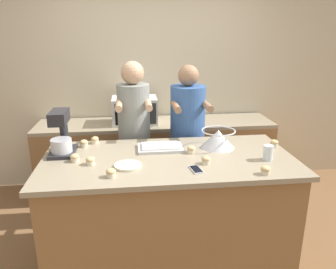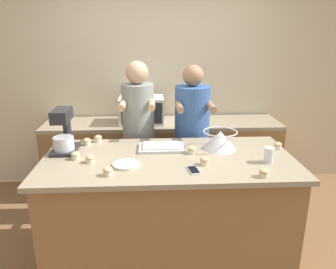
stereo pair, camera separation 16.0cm
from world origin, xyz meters
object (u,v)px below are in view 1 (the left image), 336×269
Objects in this scene: stand_mixer at (61,135)px; mixing_bowl at (218,138)px; cupcake_7 at (274,143)px; drinking_glass at (268,153)px; cupcake_6 at (75,158)px; cupcake_8 at (111,173)px; person_left at (135,139)px; cell_phone at (196,170)px; cupcake_4 at (266,170)px; person_right at (187,140)px; cupcake_0 at (191,149)px; small_plate at (128,166)px; cupcake_3 at (84,143)px; microwave_oven at (135,110)px; cupcake_5 at (206,160)px; cupcake_1 at (95,140)px; cupcake_2 at (90,161)px; baking_tray at (160,147)px.

mixing_bowl is at bearing 0.07° from stand_mixer.
cupcake_7 is (1.82, -0.04, -0.13)m from stand_mixer.
cupcake_7 is at bearing 57.95° from drinking_glass.
cupcake_8 is at bearing -47.20° from cupcake_6.
mixing_bowl is at bearing 29.16° from cupcake_8.
cell_phone is (0.44, -1.00, 0.08)m from person_left.
person_left is 23.88× the size of cupcake_4.
person_right is 1.28m from cupcake_8.
drinking_glass is at bearing 8.19° from cupcake_8.
cupcake_4 is at bearing -46.61° from cupcake_0.
cupcake_6 is (-0.41, 0.15, 0.02)m from small_plate.
drinking_glass is 1.11m from small_plate.
person_left reaches higher than cupcake_3.
person_left is 0.87m from cupcake_6.
cupcake_3 is (-1.17, 0.15, -0.05)m from mixing_bowl.
cupcake_6 is at bearing 160.03° from small_plate.
cupcake_7 is (0.50, -0.04, -0.05)m from mixing_bowl.
cupcake_8 is at bearing -97.00° from microwave_oven.
cupcake_0 is 0.25m from cupcake_5.
small_plate is 0.44m from cupcake_6.
cupcake_8 is (0.18, -0.74, 0.00)m from cupcake_1.
cupcake_5 is (0.90, -0.59, 0.00)m from cupcake_1.
person_left reaches higher than person_right.
cupcake_6 is 1.70m from cupcake_7.
cupcake_1 is at bearing 170.11° from cupcake_7.
mixing_bowl reaches higher than cupcake_4.
cupcake_2 is at bearing 174.32° from cupcake_5.
person_left is 0.91m from mixing_bowl.
cupcake_3 is 0.71m from cupcake_8.
small_plate is (-0.50, 0.12, 0.00)m from cell_phone.
microwave_oven is at bearing 69.28° from cupcake_6.
cupcake_5 is (-0.19, -0.35, -0.05)m from mixing_bowl.
baking_tray is 3.19× the size of drinking_glass.
person_left is at bearing 40.58° from cupcake_3.
cupcake_5 is at bearing -177.53° from drinking_glass.
mixing_bowl is 2.45× the size of drinking_glass.
cupcake_6 is (-0.13, 0.08, 0.00)m from cupcake_2.
cupcake_8 is at bearing -99.91° from person_left.
cupcake_5 is (0.53, -0.89, 0.10)m from person_left.
cupcake_0 reaches higher than baking_tray.
cupcake_4 and cupcake_7 have the same top height.
microwave_oven is (0.02, 0.58, 0.16)m from person_left.
cupcake_7 is at bearing 5.11° from cupcake_0.
cupcake_1 is at bearing 158.67° from baking_tray.
cupcake_1 is at bearing 167.74° from mixing_bowl.
cupcake_7 is (1.28, 0.30, 0.02)m from small_plate.
cupcake_6 is at bearing -175.28° from cupcake_0.
person_right is at bearing 25.21° from stand_mixer.
person_left is at bearing 112.09° from baking_tray.
drinking_glass is 0.51m from cupcake_5.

